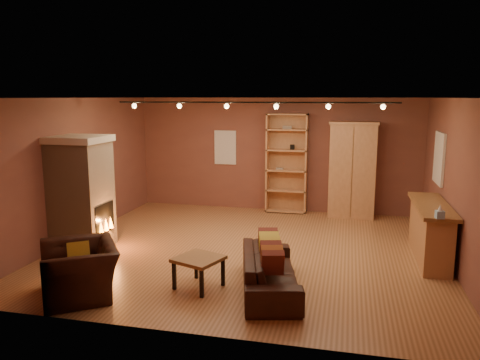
% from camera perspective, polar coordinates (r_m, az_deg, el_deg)
% --- Properties ---
extents(floor, '(7.00, 7.00, 0.00)m').
position_cam_1_polar(floor, '(8.85, 1.03, -8.46)').
color(floor, brown).
rests_on(floor, ground).
extents(ceiling, '(7.00, 7.00, 0.00)m').
position_cam_1_polar(ceiling, '(8.39, 1.09, 9.98)').
color(ceiling, brown).
rests_on(ceiling, back_wall).
extents(back_wall, '(7.00, 0.02, 2.80)m').
position_cam_1_polar(back_wall, '(11.67, 4.41, 3.10)').
color(back_wall, brown).
rests_on(back_wall, floor).
extents(left_wall, '(0.02, 6.50, 2.80)m').
position_cam_1_polar(left_wall, '(9.85, -19.29, 1.25)').
color(left_wall, brown).
rests_on(left_wall, floor).
extents(right_wall, '(0.02, 6.50, 2.80)m').
position_cam_1_polar(right_wall, '(8.51, 24.78, -0.43)').
color(right_wall, brown).
rests_on(right_wall, floor).
extents(fireplace, '(1.01, 0.98, 2.12)m').
position_cam_1_polar(fireplace, '(9.16, -18.73, -1.50)').
color(fireplace, tan).
rests_on(fireplace, floor).
extents(back_window, '(0.56, 0.04, 0.86)m').
position_cam_1_polar(back_window, '(11.90, -1.81, 3.98)').
color(back_window, silver).
rests_on(back_window, back_wall).
extents(bookcase, '(0.99, 0.39, 2.43)m').
position_cam_1_polar(bookcase, '(11.53, 5.75, 2.15)').
color(bookcase, tan).
rests_on(bookcase, floor).
extents(armoire, '(1.11, 0.63, 2.26)m').
position_cam_1_polar(armoire, '(11.29, 13.51, 1.25)').
color(armoire, tan).
rests_on(armoire, floor).
extents(bar_counter, '(0.56, 2.07, 0.99)m').
position_cam_1_polar(bar_counter, '(8.86, 22.16, -5.80)').
color(bar_counter, tan).
rests_on(bar_counter, floor).
extents(tissue_box, '(0.15, 0.15, 0.23)m').
position_cam_1_polar(tissue_box, '(7.75, 23.20, -3.67)').
color(tissue_box, '#84B2D3').
rests_on(tissue_box, bar_counter).
extents(right_window, '(0.05, 0.90, 1.00)m').
position_cam_1_polar(right_window, '(9.83, 23.12, 2.46)').
color(right_window, silver).
rests_on(right_window, right_wall).
extents(loveseat, '(1.01, 2.05, 0.80)m').
position_cam_1_polar(loveseat, '(6.98, 3.67, -10.15)').
color(loveseat, black).
rests_on(loveseat, floor).
extents(armchair, '(1.28, 1.37, 1.01)m').
position_cam_1_polar(armchair, '(7.13, -19.02, -9.40)').
color(armchair, black).
rests_on(armchair, floor).
extents(coffee_table, '(0.80, 0.80, 0.47)m').
position_cam_1_polar(coffee_table, '(7.08, -5.06, -9.89)').
color(coffee_table, '#936235').
rests_on(coffee_table, floor).
extents(track_rail, '(5.20, 0.09, 0.13)m').
position_cam_1_polar(track_rail, '(8.59, 1.37, 9.22)').
color(track_rail, black).
rests_on(track_rail, ceiling).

